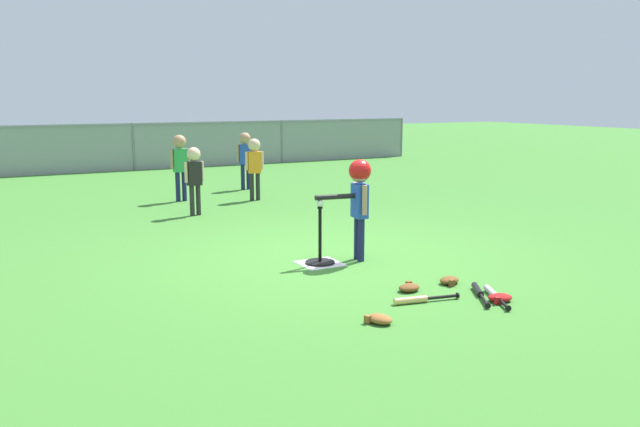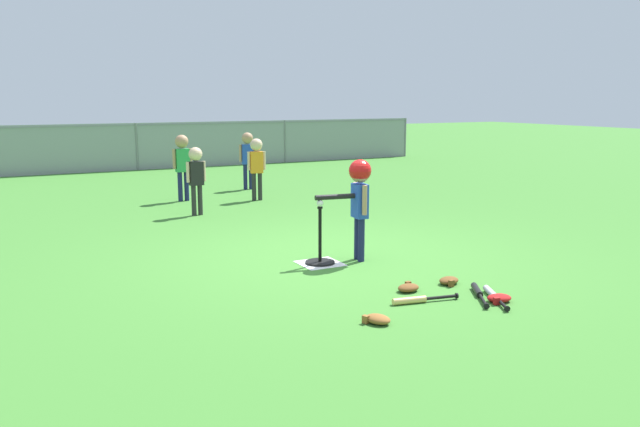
{
  "view_description": "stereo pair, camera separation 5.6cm",
  "coord_description": "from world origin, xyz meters",
  "views": [
    {
      "loc": [
        -3.51,
        -6.13,
        1.77
      ],
      "look_at": [
        -0.29,
        -0.17,
        0.55
      ],
      "focal_mm": 36.3,
      "sensor_mm": 36.0,
      "label": 1
    },
    {
      "loc": [
        -3.46,
        -6.16,
        1.77
      ],
      "look_at": [
        -0.29,
        -0.17,
        0.55
      ],
      "focal_mm": 36.3,
      "sensor_mm": 36.0,
      "label": 2
    }
  ],
  "objects": [
    {
      "name": "ground_plane",
      "position": [
        0.0,
        0.0,
        0.0
      ],
      "size": [
        60.0,
        60.0,
        0.0
      ],
      "primitive_type": "plane",
      "color": "#3D7A2D"
    },
    {
      "name": "home_plate",
      "position": [
        -0.29,
        -0.17,
        0.0
      ],
      "size": [
        0.44,
        0.44,
        0.01
      ],
      "primitive_type": "cube",
      "color": "white",
      "rests_on": "ground_plane"
    },
    {
      "name": "batting_tee",
      "position": [
        -0.29,
        -0.17,
        0.1
      ],
      "size": [
        0.32,
        0.32,
        0.62
      ],
      "color": "black",
      "rests_on": "ground_plane"
    },
    {
      "name": "baseball_on_tee",
      "position": [
        -0.29,
        -0.17,
        0.66
      ],
      "size": [
        0.07,
        0.07,
        0.07
      ],
      "primitive_type": "sphere",
      "color": "white",
      "rests_on": "batting_tee"
    },
    {
      "name": "batter_child",
      "position": [
        0.15,
        -0.24,
        0.79
      ],
      "size": [
        0.63,
        0.32,
        1.11
      ],
      "color": "#191E4C",
      "rests_on": "ground_plane"
    },
    {
      "name": "fielder_deep_center",
      "position": [
        -0.37,
        4.71,
        0.73
      ],
      "size": [
        0.34,
        0.23,
        1.14
      ],
      "color": "#191E4C",
      "rests_on": "ground_plane"
    },
    {
      "name": "fielder_near_right",
      "position": [
        0.78,
        4.19,
        0.69
      ],
      "size": [
        0.31,
        0.21,
        1.07
      ],
      "color": "#262626",
      "rests_on": "ground_plane"
    },
    {
      "name": "fielder_near_left",
      "position": [
        1.15,
        5.53,
        0.71
      ],
      "size": [
        0.32,
        0.22,
        1.1
      ],
      "color": "#191E4C",
      "rests_on": "ground_plane"
    },
    {
      "name": "fielder_deep_right",
      "position": [
        -0.58,
        3.27,
        0.67
      ],
      "size": [
        0.31,
        0.2,
        1.03
      ],
      "color": "#262626",
      "rests_on": "ground_plane"
    },
    {
      "name": "spare_bat_silver",
      "position": [
        0.51,
        -1.98,
        0.03
      ],
      "size": [
        0.31,
        0.57,
        0.06
      ],
      "color": "silver",
      "rests_on": "ground_plane"
    },
    {
      "name": "spare_bat_wood",
      "position": [
        -0.18,
        -1.77,
        0.03
      ],
      "size": [
        0.62,
        0.17,
        0.06
      ],
      "color": "#DBB266",
      "rests_on": "ground_plane"
    },
    {
      "name": "spare_bat_black",
      "position": [
        0.44,
        -1.85,
        0.03
      ],
      "size": [
        0.37,
        0.56,
        0.06
      ],
      "color": "black",
      "rests_on": "ground_plane"
    },
    {
      "name": "glove_by_plate",
      "position": [
        -0.76,
        -2.04,
        0.04
      ],
      "size": [
        0.23,
        0.26,
        0.07
      ],
      "color": "brown",
      "rests_on": "ground_plane"
    },
    {
      "name": "glove_near_bats",
      "position": [
        0.48,
        -2.08,
        0.04
      ],
      "size": [
        0.25,
        0.21,
        0.07
      ],
      "color": "#B21919",
      "rests_on": "ground_plane"
    },
    {
      "name": "glove_tossed_aside",
      "position": [
        -0.04,
        -1.45,
        0.04
      ],
      "size": [
        0.24,
        0.2,
        0.07
      ],
      "color": "brown",
      "rests_on": "ground_plane"
    },
    {
      "name": "glove_outfield_drop",
      "position": [
        0.44,
        -1.44,
        0.04
      ],
      "size": [
        0.26,
        0.22,
        0.07
      ],
      "color": "brown",
      "rests_on": "ground_plane"
    },
    {
      "name": "outfield_fence",
      "position": [
        0.0,
        9.97,
        0.62
      ],
      "size": [
        16.06,
        0.06,
        1.15
      ],
      "color": "slate",
      "rests_on": "ground_plane"
    }
  ]
}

